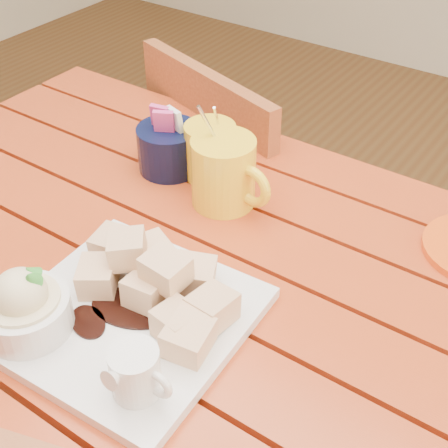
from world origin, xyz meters
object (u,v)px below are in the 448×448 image
Objects in this scene: dessert_plate at (108,308)px; coffee_mug_right at (225,172)px; coffee_mug_left at (209,150)px; table at (180,314)px; chair_far at (244,208)px.

dessert_plate is 0.31m from coffee_mug_right.
coffee_mug_left is 0.09m from coffee_mug_right.
table is 7.09× the size of coffee_mug_right.
coffee_mug_right reaches higher than table.
coffee_mug_right reaches higher than chair_far.
coffee_mug_right reaches higher than dessert_plate.
coffee_mug_right is at bearing -28.28° from coffee_mug_left.
table is at bearing 129.04° from chair_far.
coffee_mug_right is 0.20× the size of chair_far.
dessert_plate is at bearing -87.70° from table.
chair_far is (-0.10, 0.27, -0.33)m from coffee_mug_left.
table is at bearing -57.23° from coffee_mug_left.
chair_far is at bearing 125.08° from coffee_mug_right.
chair_far reaches higher than table.
table is 0.54m from chair_far.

